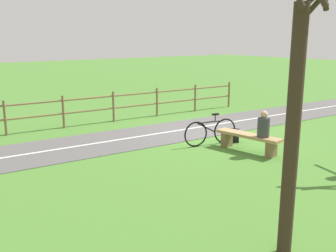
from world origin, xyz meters
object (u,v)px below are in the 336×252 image
object	(u,v)px
person_seated	(264,126)
backpack	(234,135)
tree_near_bench	(295,113)
bicycle	(211,132)
bench	(248,139)

from	to	relation	value
person_seated	backpack	size ratio (longest dim) A/B	1.74
person_seated	tree_near_bench	xyz separation A→B (m)	(-3.36, 3.49, 1.28)
bicycle	tree_near_bench	distance (m)	6.00
bench	person_seated	distance (m)	0.62
person_seated	tree_near_bench	distance (m)	5.01
person_seated	tree_near_bench	bearing A→B (deg)	124.81
bench	bicycle	size ratio (longest dim) A/B	1.14
person_seated	backpack	xyz separation A→B (m)	(1.37, -0.34, -0.59)
person_seated	bicycle	bearing A→B (deg)	7.04
tree_near_bench	bench	bearing A→B (deg)	-42.02
bench	bicycle	world-z (taller)	bicycle
bench	tree_near_bench	size ratio (longest dim) A/B	0.41
person_seated	backpack	world-z (taller)	person_seated
person_seated	backpack	bearing A→B (deg)	-22.97
backpack	tree_near_bench	size ratio (longest dim) A/B	0.09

